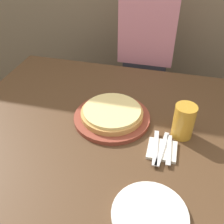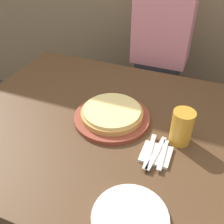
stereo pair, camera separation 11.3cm
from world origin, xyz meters
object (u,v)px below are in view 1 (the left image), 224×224
at_px(dinner_plate, 150,215).
at_px(fork, 156,147).
at_px(beer_glass, 184,120).
at_px(pizza_on_board, 112,115).
at_px(spoon, 169,150).
at_px(dinner_knife, 162,148).
at_px(diner_person, 146,65).

height_order(dinner_plate, fork, dinner_plate).
bearing_deg(fork, beer_glass, 50.82).
xyz_separation_m(pizza_on_board, fork, (0.21, -0.14, -0.01)).
bearing_deg(beer_glass, pizza_on_board, 174.74).
bearing_deg(dinner_plate, spoon, 83.26).
height_order(beer_glass, spoon, beer_glass).
bearing_deg(fork, pizza_on_board, 146.13).
height_order(dinner_plate, dinner_knife, dinner_plate).
xyz_separation_m(pizza_on_board, spoon, (0.26, -0.14, -0.01)).
distance_m(dinner_knife, diner_person, 0.84).
xyz_separation_m(dinner_plate, dinner_knife, (0.01, 0.28, 0.01)).
xyz_separation_m(pizza_on_board, beer_glass, (0.30, -0.03, 0.05)).
bearing_deg(pizza_on_board, dinner_knife, -30.93).
bearing_deg(dinner_knife, spoon, 0.00).
bearing_deg(fork, diner_person, 100.77).
distance_m(fork, spoon, 0.05).
distance_m(dinner_plate, fork, 0.28).
distance_m(dinner_knife, spoon, 0.02).
bearing_deg(spoon, pizza_on_board, 151.58).
bearing_deg(dinner_plate, beer_glass, 79.27).
bearing_deg(dinner_knife, dinner_plate, -91.69).
xyz_separation_m(spoon, diner_person, (-0.21, 0.82, -0.08)).
bearing_deg(dinner_plate, fork, 93.40).
distance_m(beer_glass, fork, 0.16).
xyz_separation_m(beer_glass, diner_person, (-0.25, 0.71, -0.15)).
bearing_deg(diner_person, spoon, -75.91).
height_order(dinner_knife, spoon, same).
height_order(fork, diner_person, diner_person).
xyz_separation_m(dinner_plate, diner_person, (-0.17, 1.10, -0.08)).
height_order(dinner_plate, spoon, dinner_plate).
relative_size(beer_glass, diner_person, 0.11).
relative_size(dinner_knife, spoon, 1.18).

